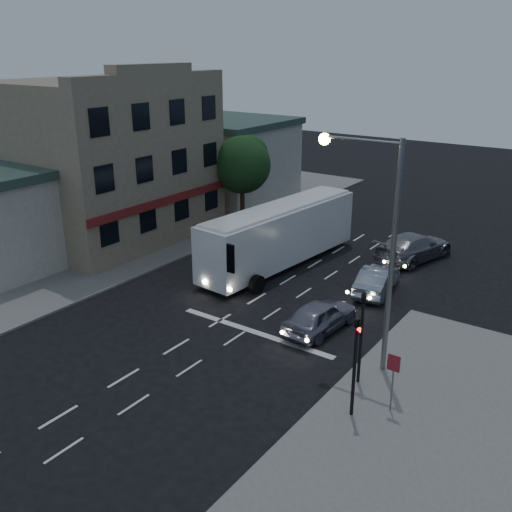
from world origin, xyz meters
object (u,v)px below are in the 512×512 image
Objects in this scene: traffic_signal_main at (361,327)px; tour_bus at (280,233)px; regulatory_sign at (393,374)px; car_suv at (320,316)px; streetlight at (377,230)px; street_tree at (242,162)px; car_sedan_a at (377,280)px; traffic_signal_side at (355,356)px; car_sedan_b at (414,247)px.

tour_bus is at bearing 135.95° from traffic_signal_main.
tour_bus is at bearing 137.71° from regulatory_sign.
streetlight reaches higher than car_suv.
tour_bus is 1.91× the size of street_tree.
car_sedan_a is 0.47× the size of streetlight.
traffic_signal_main reaches higher than regulatory_sign.
regulatory_sign is at bearing -51.25° from streetlight.
car_suv is 5.46m from car_sedan_a.
street_tree is (-12.84, 5.78, 3.80)m from car_sedan_a.
car_sedan_a is at bearing 1.10° from tour_bus.
traffic_signal_side reaches higher than car_sedan_a.
regulatory_sign is at bearing 146.13° from car_suv.
car_sedan_a is 11.20m from traffic_signal_side.
streetlight is 1.45× the size of street_tree.
tour_bus is 2.82× the size of car_sedan_a.
regulatory_sign is (1.00, 0.96, -0.82)m from traffic_signal_side.
car_suv is 1.03× the size of traffic_signal_side.
streetlight is at bearing 128.75° from regulatory_sign.
traffic_signal_main is 0.66× the size of street_tree.
tour_bus is 2.10× the size of car_sedan_b.
car_sedan_b is 1.38× the size of traffic_signal_main.
tour_bus is at bearing 140.09° from streetlight.
streetlight reaches higher than regulatory_sign.
car_suv is at bearing 77.40° from car_sedan_a.
street_tree is at bearing 146.29° from tour_bus.
car_sedan_b is at bearing 46.43° from tour_bus.
car_sedan_a is at bearing 109.32° from traffic_signal_side.
car_sedan_b is at bearing 102.43° from traffic_signal_main.
tour_bus is at bearing -40.11° from car_suv.
streetlight is (-0.96, 3.40, 3.31)m from traffic_signal_side.
traffic_signal_main is at bearing -79.80° from streetlight.
regulatory_sign is at bearing -41.08° from street_tree.
car_sedan_a is 9.14m from traffic_signal_main.
streetlight is at bearing 100.20° from traffic_signal_main.
car_sedan_b is 14.03m from streetlight.
traffic_signal_side reaches higher than tour_bus.
traffic_signal_side reaches higher than car_sedan_b.
traffic_signal_main is (9.22, -8.92, 0.48)m from tour_bus.
traffic_signal_side is (0.70, -1.98, 0.00)m from traffic_signal_main.
traffic_signal_main is at bearing -38.79° from tour_bus.
car_sedan_b is 13.19m from street_tree.
tour_bus reaches higher than car_sedan_a.
car_sedan_b is at bearing 103.31° from traffic_signal_side.
car_suv is at bearing 128.84° from traffic_signal_side.
street_tree reaches higher than regulatory_sign.
street_tree reaches higher than car_sedan_b.
street_tree is (-12.67, 0.00, 3.68)m from car_sedan_b.
regulatory_sign is 0.24× the size of streetlight.
tour_bus is 12.29m from streetlight.
street_tree is at bearing 135.50° from traffic_signal_side.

